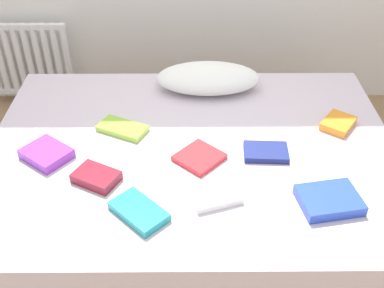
# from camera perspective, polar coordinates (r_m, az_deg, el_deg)

# --- Properties ---
(ground_plane) EXTENTS (8.00, 8.00, 0.00)m
(ground_plane) POSITION_cam_1_polar(r_m,az_deg,el_deg) (2.59, 0.01, -9.20)
(ground_plane) COLOR #93704C
(bed) EXTENTS (2.00, 1.50, 0.50)m
(bed) POSITION_cam_1_polar(r_m,az_deg,el_deg) (2.41, 0.01, -5.14)
(bed) COLOR brown
(bed) RESTS_ON ground
(radiator) EXTENTS (0.64, 0.04, 0.53)m
(radiator) POSITION_cam_1_polar(r_m,az_deg,el_deg) (3.54, -19.56, 9.52)
(radiator) COLOR white
(radiator) RESTS_ON ground
(pillow) EXTENTS (0.58, 0.30, 0.15)m
(pillow) POSITION_cam_1_polar(r_m,az_deg,el_deg) (2.67, 1.95, 7.96)
(pillow) COLOR white
(pillow) RESTS_ON bed
(textbook_blue) EXTENTS (0.27, 0.23, 0.05)m
(textbook_blue) POSITION_cam_1_polar(r_m,az_deg,el_deg) (2.02, 16.23, -6.52)
(textbook_blue) COLOR #2847B7
(textbook_blue) RESTS_ON bed
(textbook_lime) EXTENTS (0.27, 0.22, 0.03)m
(textbook_lime) POSITION_cam_1_polar(r_m,az_deg,el_deg) (2.38, -8.39, 1.87)
(textbook_lime) COLOR #8CC638
(textbook_lime) RESTS_ON bed
(textbook_purple) EXTENTS (0.27, 0.26, 0.05)m
(textbook_purple) POSITION_cam_1_polar(r_m,az_deg,el_deg) (2.28, -17.15, -1.13)
(textbook_purple) COLOR purple
(textbook_purple) RESTS_ON bed
(textbook_teal) EXTENTS (0.26, 0.26, 0.04)m
(textbook_teal) POSITION_cam_1_polar(r_m,az_deg,el_deg) (1.91, -6.44, -8.09)
(textbook_teal) COLOR teal
(textbook_teal) RESTS_ON bed
(textbook_red) EXTENTS (0.26, 0.26, 0.03)m
(textbook_red) POSITION_cam_1_polar(r_m,az_deg,el_deg) (2.17, 0.89, -1.62)
(textbook_red) COLOR red
(textbook_red) RESTS_ON bed
(textbook_white) EXTENTS (0.23, 0.18, 0.03)m
(textbook_white) POSITION_cam_1_polar(r_m,az_deg,el_deg) (1.97, 2.90, -6.41)
(textbook_white) COLOR white
(textbook_white) RESTS_ON bed
(textbook_orange) EXTENTS (0.21, 0.22, 0.04)m
(textbook_orange) POSITION_cam_1_polar(r_m,az_deg,el_deg) (2.49, 17.24, 2.39)
(textbook_orange) COLOR orange
(textbook_orange) RESTS_ON bed
(textbook_maroon) EXTENTS (0.23, 0.20, 0.04)m
(textbook_maroon) POSITION_cam_1_polar(r_m,az_deg,el_deg) (2.09, -11.48, -3.92)
(textbook_maroon) COLOR maroon
(textbook_maroon) RESTS_ON bed
(textbook_navy) EXTENTS (0.21, 0.15, 0.03)m
(textbook_navy) POSITION_cam_1_polar(r_m,az_deg,el_deg) (2.22, 8.91, -0.97)
(textbook_navy) COLOR navy
(textbook_navy) RESTS_ON bed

